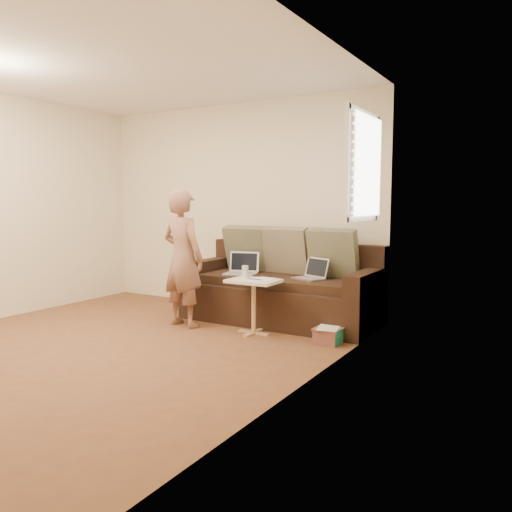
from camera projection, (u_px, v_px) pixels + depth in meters
name	position (u px, v px, depth m)	size (l,w,h in m)	color
floor	(106.00, 348.00, 4.77)	(4.50, 4.50, 0.00)	brown
ceiling	(97.00, 61.00, 4.49)	(4.50, 4.50, 0.00)	white
wall_back	(236.00, 206.00, 6.55)	(4.00, 4.00, 0.00)	beige
wall_right	(301.00, 210.00, 3.62)	(4.50, 4.50, 0.00)	beige
window_blinds	(364.00, 166.00, 4.88)	(0.12, 0.88, 1.08)	white
sofa	(280.00, 284.00, 5.78)	(2.20, 0.95, 0.85)	black
pillow_left	(247.00, 248.00, 6.26)	(0.55, 0.14, 0.55)	#575A43
pillow_mid	(287.00, 251.00, 5.98)	(0.55, 0.14, 0.55)	#786B56
pillow_right	(333.00, 254.00, 5.64)	(0.55, 0.14, 0.55)	#575A43
laptop_silver	(308.00, 279.00, 5.53)	(0.33, 0.24, 0.22)	#B7BABC
laptop_white	(240.00, 274.00, 5.93)	(0.36, 0.26, 0.26)	white
person	(183.00, 258.00, 5.54)	(0.55, 0.37, 1.50)	brown
side_table	(254.00, 307.00, 5.26)	(0.52, 0.36, 0.57)	silver
drinking_glass	(245.00, 271.00, 5.41)	(0.07, 0.07, 0.12)	silver
scissors	(254.00, 279.00, 5.19)	(0.18, 0.10, 0.02)	silver
paper_on_table	(261.00, 279.00, 5.22)	(0.21, 0.30, 0.00)	white
striped_box	(328.00, 335.00, 4.91)	(0.25, 0.25, 0.16)	red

